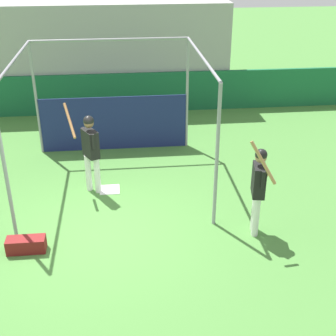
# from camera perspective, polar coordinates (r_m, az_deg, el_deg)

# --- Properties ---
(ground_plane) EXTENTS (60.00, 60.00, 0.00)m
(ground_plane) POSITION_cam_1_polar(r_m,az_deg,el_deg) (9.31, -8.24, -7.72)
(ground_plane) COLOR #477F38
(outfield_wall) EXTENTS (24.00, 0.12, 1.28)m
(outfield_wall) POSITION_cam_1_polar(r_m,az_deg,el_deg) (15.25, -7.83, 8.96)
(outfield_wall) COLOR #196038
(outfield_wall) RESTS_ON ground
(bleacher_section) EXTENTS (8.15, 4.00, 3.36)m
(bleacher_section) POSITION_cam_1_polar(r_m,az_deg,el_deg) (16.98, -7.94, 14.39)
(bleacher_section) COLOR #9E9E99
(bleacher_section) RESTS_ON ground
(batting_cage) EXTENTS (3.94, 3.97, 2.93)m
(batting_cage) POSITION_cam_1_polar(r_m,az_deg,el_deg) (11.71, -6.69, 6.71)
(batting_cage) COLOR gray
(batting_cage) RESTS_ON ground
(home_plate) EXTENTS (0.44, 0.44, 0.02)m
(home_plate) POSITION_cam_1_polar(r_m,az_deg,el_deg) (10.72, -7.12, -2.63)
(home_plate) COLOR white
(home_plate) RESTS_ON ground
(player_batter) EXTENTS (0.75, 0.75, 1.96)m
(player_batter) POSITION_cam_1_polar(r_m,az_deg,el_deg) (10.25, -9.48, 2.60)
(player_batter) COLOR white
(player_batter) RESTS_ON ground
(player_waiting) EXTENTS (0.47, 0.80, 2.05)m
(player_waiting) POSITION_cam_1_polar(r_m,az_deg,el_deg) (8.80, 10.98, -1.90)
(player_waiting) COLOR white
(player_waiting) RESTS_ON ground
(equipment_bag) EXTENTS (0.70, 0.28, 0.28)m
(equipment_bag) POSITION_cam_1_polar(r_m,az_deg,el_deg) (9.01, -16.90, -8.94)
(equipment_bag) COLOR maroon
(equipment_bag) RESTS_ON ground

